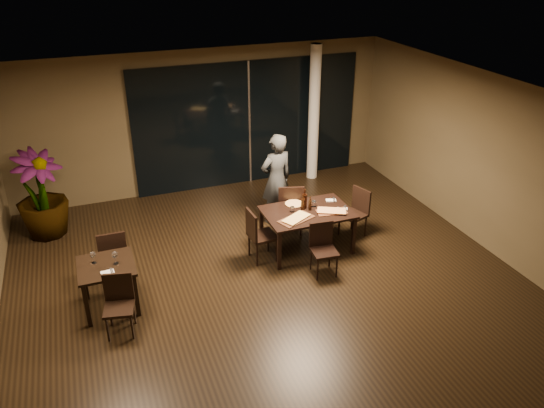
{
  "coord_description": "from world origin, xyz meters",
  "views": [
    {
      "loc": [
        -2.41,
        -6.54,
        4.98
      ],
      "look_at": [
        0.32,
        0.72,
        1.05
      ],
      "focal_mm": 35.0,
      "sensor_mm": 36.0,
      "label": 1
    }
  ],
  "objects_px": {
    "chair_main_right": "(356,210)",
    "diner": "(276,179)",
    "bottle_a": "(303,202)",
    "bottle_b": "(310,203)",
    "bottle_c": "(305,199)",
    "side_table": "(107,272)",
    "potted_plant": "(41,195)",
    "chair_main_far": "(290,206)",
    "chair_side_far": "(113,253)",
    "chair_side_near": "(119,301)",
    "chair_main_near": "(323,246)",
    "main_table": "(307,215)",
    "chair_main_left": "(258,233)"
  },
  "relations": [
    {
      "from": "side_table",
      "to": "chair_main_left",
      "type": "relative_size",
      "value": 0.85
    },
    {
      "from": "bottle_b",
      "to": "bottle_c",
      "type": "height_order",
      "value": "bottle_c"
    },
    {
      "from": "chair_main_right",
      "to": "chair_side_near",
      "type": "xyz_separation_m",
      "value": [
        -4.37,
        -1.22,
        -0.02
      ]
    },
    {
      "from": "bottle_a",
      "to": "main_table",
      "type": "bearing_deg",
      "value": -48.15
    },
    {
      "from": "main_table",
      "to": "potted_plant",
      "type": "xyz_separation_m",
      "value": [
        -4.3,
        2.17,
        0.14
      ]
    },
    {
      "from": "bottle_a",
      "to": "chair_main_left",
      "type": "bearing_deg",
      "value": -172.98
    },
    {
      "from": "side_table",
      "to": "chair_side_near",
      "type": "distance_m",
      "value": 0.58
    },
    {
      "from": "main_table",
      "to": "diner",
      "type": "relative_size",
      "value": 0.84
    },
    {
      "from": "chair_side_near",
      "to": "potted_plant",
      "type": "bearing_deg",
      "value": 119.25
    },
    {
      "from": "bottle_a",
      "to": "bottle_c",
      "type": "xyz_separation_m",
      "value": [
        0.06,
        0.07,
        0.03
      ]
    },
    {
      "from": "chair_main_right",
      "to": "chair_side_far",
      "type": "bearing_deg",
      "value": -108.73
    },
    {
      "from": "chair_main_near",
      "to": "potted_plant",
      "type": "bearing_deg",
      "value": 151.14
    },
    {
      "from": "main_table",
      "to": "chair_main_far",
      "type": "xyz_separation_m",
      "value": [
        -0.06,
        0.62,
        -0.12
      ]
    },
    {
      "from": "chair_main_near",
      "to": "bottle_a",
      "type": "height_order",
      "value": "bottle_a"
    },
    {
      "from": "chair_main_far",
      "to": "chair_side_far",
      "type": "relative_size",
      "value": 1.07
    },
    {
      "from": "chair_side_near",
      "to": "bottle_b",
      "type": "xyz_separation_m",
      "value": [
        3.37,
        1.09,
        0.39
      ]
    },
    {
      "from": "chair_main_far",
      "to": "bottle_a",
      "type": "relative_size",
      "value": 3.36
    },
    {
      "from": "chair_main_near",
      "to": "bottle_c",
      "type": "height_order",
      "value": "bottle_c"
    },
    {
      "from": "bottle_a",
      "to": "chair_main_right",
      "type": "bearing_deg",
      "value": 4.66
    },
    {
      "from": "chair_side_near",
      "to": "chair_main_left",
      "type": "bearing_deg",
      "value": 35.37
    },
    {
      "from": "chair_side_far",
      "to": "bottle_a",
      "type": "bearing_deg",
      "value": 179.16
    },
    {
      "from": "chair_side_far",
      "to": "potted_plant",
      "type": "xyz_separation_m",
      "value": [
        -1.04,
        1.99,
        0.29
      ]
    },
    {
      "from": "chair_main_near",
      "to": "chair_side_far",
      "type": "bearing_deg",
      "value": 169.7
    },
    {
      "from": "chair_main_right",
      "to": "diner",
      "type": "height_order",
      "value": "diner"
    },
    {
      "from": "chair_main_far",
      "to": "chair_main_near",
      "type": "height_order",
      "value": "chair_main_far"
    },
    {
      "from": "chair_main_near",
      "to": "potted_plant",
      "type": "xyz_separation_m",
      "value": [
        -4.25,
        2.9,
        0.33
      ]
    },
    {
      "from": "side_table",
      "to": "diner",
      "type": "relative_size",
      "value": 0.45
    },
    {
      "from": "chair_main_far",
      "to": "diner",
      "type": "bearing_deg",
      "value": -64.77
    },
    {
      "from": "potted_plant",
      "to": "bottle_c",
      "type": "distance_m",
      "value": 4.76
    },
    {
      "from": "main_table",
      "to": "chair_main_left",
      "type": "xyz_separation_m",
      "value": [
        -0.92,
        -0.04,
        -0.15
      ]
    },
    {
      "from": "side_table",
      "to": "chair_main_near",
      "type": "distance_m",
      "value": 3.37
    },
    {
      "from": "chair_main_right",
      "to": "bottle_a",
      "type": "height_order",
      "value": "bottle_a"
    },
    {
      "from": "side_table",
      "to": "potted_plant",
      "type": "bearing_deg",
      "value": 108.55
    },
    {
      "from": "chair_main_right",
      "to": "chair_side_far",
      "type": "xyz_separation_m",
      "value": [
        -4.32,
        0.02,
        0.02
      ]
    },
    {
      "from": "chair_side_near",
      "to": "chair_main_far",
      "type": "bearing_deg",
      "value": 39.54
    },
    {
      "from": "chair_side_near",
      "to": "bottle_c",
      "type": "bearing_deg",
      "value": 32.05
    },
    {
      "from": "chair_main_left",
      "to": "chair_main_far",
      "type": "bearing_deg",
      "value": -56.01
    },
    {
      "from": "chair_main_left",
      "to": "diner",
      "type": "height_order",
      "value": "diner"
    },
    {
      "from": "chair_side_near",
      "to": "bottle_b",
      "type": "relative_size",
      "value": 3.4
    },
    {
      "from": "diner",
      "to": "potted_plant",
      "type": "height_order",
      "value": "diner"
    },
    {
      "from": "potted_plant",
      "to": "bottle_a",
      "type": "relative_size",
      "value": 5.47
    },
    {
      "from": "main_table",
      "to": "chair_main_right",
      "type": "xyz_separation_m",
      "value": [
        1.06,
        0.16,
        -0.17
      ]
    },
    {
      "from": "chair_main_far",
      "to": "chair_main_left",
      "type": "height_order",
      "value": "chair_main_far"
    },
    {
      "from": "chair_main_near",
      "to": "bottle_b",
      "type": "relative_size",
      "value": 3.4
    },
    {
      "from": "chair_main_near",
      "to": "bottle_a",
      "type": "distance_m",
      "value": 0.9
    },
    {
      "from": "diner",
      "to": "potted_plant",
      "type": "distance_m",
      "value": 4.29
    },
    {
      "from": "chair_main_near",
      "to": "bottle_c",
      "type": "xyz_separation_m",
      "value": [
        0.05,
        0.86,
        0.44
      ]
    },
    {
      "from": "chair_side_far",
      "to": "potted_plant",
      "type": "relative_size",
      "value": 0.57
    },
    {
      "from": "chair_main_right",
      "to": "chair_side_near",
      "type": "relative_size",
      "value": 1.05
    },
    {
      "from": "chair_main_far",
      "to": "chair_side_near",
      "type": "relative_size",
      "value": 1.16
    }
  ]
}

